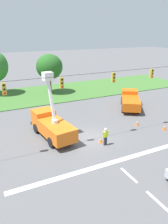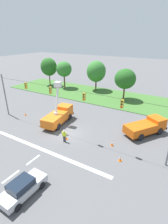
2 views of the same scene
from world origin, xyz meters
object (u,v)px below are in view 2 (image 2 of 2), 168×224
sedan_silver (23,188)px  utility_truck_bucket_lift (59,115)px  traffic_cone_foreground_left (25,114)px  traffic_cone_foreground_right (66,137)px  tree_west (64,69)px  utility_truck_support_near (146,126)px  tree_far_west (49,67)px  tree_east (125,79)px  traffic_cone_mid_left (112,143)px  tree_centre (96,71)px  road_worker (64,135)px  traffic_cone_mid_right (120,159)px

sedan_silver → utility_truck_bucket_lift: bearing=115.4°
traffic_cone_foreground_left → traffic_cone_foreground_right: 11.08m
tree_west → traffic_cone_foreground_left: (4.78, -18.01, -4.66)m
utility_truck_support_near → traffic_cone_foreground_right: utility_truck_support_near is taller
tree_far_west → utility_truck_bucket_lift: size_ratio=1.12×
tree_east → utility_truck_support_near: tree_east is taller
tree_far_west → traffic_cone_foreground_left: 21.07m
traffic_cone_mid_left → tree_east: bearing=104.8°
tree_far_west → traffic_cone_foreground_left: tree_far_west is taller
tree_centre → traffic_cone_foreground_left: size_ratio=12.18×
tree_far_west → tree_centre: size_ratio=1.02×
tree_centre → sedan_silver: (9.41, -32.09, -3.98)m
tree_far_west → road_worker: bearing=-45.5°
tree_far_west → traffic_cone_mid_left: bearing=-35.3°
tree_west → traffic_cone_mid_right: tree_west is taller
tree_west → utility_truck_support_near: (24.38, -13.56, -3.82)m
tree_centre → traffic_cone_foreground_right: (7.33, -22.84, -4.50)m
tree_centre → utility_truck_bucket_lift: 20.09m
traffic_cone_foreground_left → tree_east: bearing=54.8°
sedan_silver → traffic_cone_foreground_right: size_ratio=7.46×
tree_far_west → utility_truck_support_near: (29.50, -13.51, -3.97)m
tree_centre → traffic_cone_foreground_left: (-3.45, -20.28, -4.49)m
utility_truck_support_near → road_worker: (-8.69, -7.63, -0.13)m
traffic_cone_mid_left → traffic_cone_mid_right: traffic_cone_mid_left is taller
traffic_cone_mid_right → utility_truck_bucket_lift: bearing=161.5°
tree_west → traffic_cone_mid_right: 31.86m
utility_truck_support_near → traffic_cone_foreground_left: bearing=-167.2°
tree_west → traffic_cone_foreground_right: 26.21m
traffic_cone_mid_left → tree_centre: bearing=122.0°
traffic_cone_mid_right → road_worker: bearing=-179.7°
utility_truck_support_near → sedan_silver: size_ratio=1.48×
traffic_cone_mid_left → traffic_cone_mid_right: size_ratio=1.09×
tree_west → utility_truck_support_near: tree_west is taller
road_worker → sedan_silver: bearing=-77.3°
tree_centre → traffic_cone_mid_right: (15.14, -23.42, -4.46)m
tree_far_west → tree_east: size_ratio=1.12×
tree_west → traffic_cone_foreground_left: size_ratio=11.46×
tree_far_west → traffic_cone_mid_right: tree_far_west is taller
tree_centre → traffic_cone_foreground_left: 21.05m
sedan_silver → traffic_cone_mid_left: 11.60m
traffic_cone_foreground_right → sedan_silver: bearing=-77.3°
traffic_cone_foreground_left → traffic_cone_foreground_right: (10.78, -2.56, -0.01)m
sedan_silver → utility_truck_support_near: bearing=67.5°
tree_centre → sedan_silver: size_ratio=1.70×
utility_truck_support_near → traffic_cone_foreground_left: (-19.60, -4.45, -0.84)m
tree_east → traffic_cone_foreground_right: bearing=-93.5°
utility_truck_support_near → traffic_cone_foreground_left: size_ratio=10.63×
tree_east → traffic_cone_mid_right: tree_east is taller
tree_far_west → traffic_cone_mid_right: bearing=-36.5°
utility_truck_bucket_lift → utility_truck_support_near: (12.72, 3.67, -0.24)m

